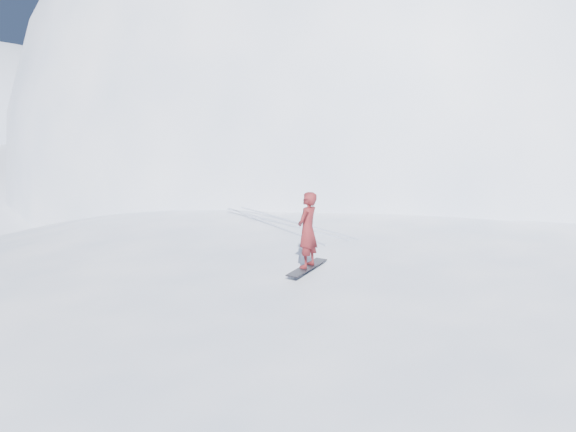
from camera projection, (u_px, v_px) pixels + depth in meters
name	position (u px, v px, depth m)	size (l,w,h in m)	color
ground	(372.00, 345.00, 14.96)	(400.00, 400.00, 0.00)	white
near_ridge	(342.00, 302.00, 18.00)	(36.00, 28.00, 4.80)	white
summit_peak	(400.00, 172.00, 47.45)	(60.00, 56.00, 56.00)	white
peak_shoulder	(314.00, 195.00, 36.78)	(28.00, 24.00, 18.00)	white
wind_bumps	(314.00, 321.00, 16.53)	(16.00, 14.40, 1.00)	white
snowboard	(307.00, 267.00, 13.68)	(1.62, 0.30, 0.03)	black
snowboarder	(307.00, 230.00, 13.48)	(0.68, 0.44, 1.85)	maroon
board_tracks	(282.00, 222.00, 18.39)	(1.79, 5.98, 0.04)	silver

